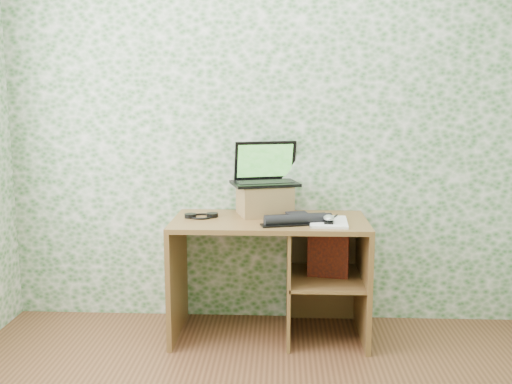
{
  "coord_description": "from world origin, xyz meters",
  "views": [
    {
      "loc": [
        0.08,
        -2.0,
        1.5
      ],
      "look_at": [
        -0.08,
        1.39,
        0.93
      ],
      "focal_mm": 40.0,
      "sensor_mm": 36.0,
      "label": 1
    }
  ],
  "objects_px": {
    "riser": "(265,200)",
    "keyboard": "(298,219)",
    "desk": "(282,260)",
    "laptop": "(265,174)",
    "notepad": "(329,222)"
  },
  "relations": [
    {
      "from": "desk",
      "to": "notepad",
      "type": "relative_size",
      "value": 3.84
    },
    {
      "from": "desk",
      "to": "keyboard",
      "type": "xyz_separation_m",
      "value": [
        0.09,
        -0.11,
        0.29
      ]
    },
    {
      "from": "desk",
      "to": "laptop",
      "type": "bearing_deg",
      "value": 125.57
    },
    {
      "from": "laptop",
      "to": "keyboard",
      "type": "relative_size",
      "value": 1.03
    },
    {
      "from": "desk",
      "to": "keyboard",
      "type": "bearing_deg",
      "value": -50.04
    },
    {
      "from": "keyboard",
      "to": "notepad",
      "type": "height_order",
      "value": "keyboard"
    },
    {
      "from": "riser",
      "to": "laptop",
      "type": "relative_size",
      "value": 0.69
    },
    {
      "from": "riser",
      "to": "keyboard",
      "type": "relative_size",
      "value": 0.71
    },
    {
      "from": "desk",
      "to": "riser",
      "type": "relative_size",
      "value": 3.74
    },
    {
      "from": "laptop",
      "to": "notepad",
      "type": "relative_size",
      "value": 1.49
    },
    {
      "from": "riser",
      "to": "notepad",
      "type": "relative_size",
      "value": 1.02
    },
    {
      "from": "keyboard",
      "to": "notepad",
      "type": "distance_m",
      "value": 0.18
    },
    {
      "from": "desk",
      "to": "riser",
      "type": "distance_m",
      "value": 0.4
    },
    {
      "from": "riser",
      "to": "keyboard",
      "type": "height_order",
      "value": "riser"
    },
    {
      "from": "notepad",
      "to": "riser",
      "type": "bearing_deg",
      "value": 152.52
    }
  ]
}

